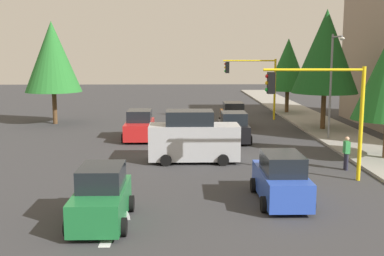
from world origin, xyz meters
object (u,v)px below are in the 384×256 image
Objects in this scene: tree_roadside_mid at (326,52)px; car_blue at (281,180)px; traffic_signal_far_left at (253,77)px; tree_roadside_far at (288,65)px; car_green at (102,198)px; car_red at (140,126)px; car_black at (233,128)px; pedestrian_crossing at (346,152)px; traffic_signal_near_left at (321,100)px; tree_opposite_side at (52,57)px; delivery_van_silver at (193,138)px; street_lamp_curbside at (333,75)px; car_orange at (233,116)px.

car_blue is (17.05, -6.73, -4.98)m from tree_roadside_mid.
traffic_signal_far_left reaches higher than car_blue.
car_green is (29.23, -12.90, -3.77)m from tree_roadside_far.
car_red is at bearing -44.52° from traffic_signal_far_left.
tree_roadside_mid is 2.32× the size of car_black.
pedestrian_crossing is at bearing 51.47° from car_red.
car_black and car_blue have the same top height.
traffic_signal_far_left is 1.01× the size of traffic_signal_near_left.
car_green is (23.23, 7.60, -4.57)m from tree_opposite_side.
pedestrian_crossing is (2.03, 7.59, -0.37)m from delivery_van_silver.
car_blue is (12.66, -5.93, -3.45)m from street_lamp_curbside.
tree_opposite_side is at bearing -73.69° from tree_roadside_far.
traffic_signal_far_left is 16.84m from tree_opposite_side.
tree_roadside_mid is 21.38m from tree_opposite_side.
traffic_signal_far_left is 20.00m from traffic_signal_near_left.
car_black is (10.24, -2.83, -2.84)m from traffic_signal_far_left.
traffic_signal_near_left is at bearing -9.18° from tree_roadside_far.
car_red is at bearing -152.95° from delivery_van_silver.
car_blue is (23.05, -2.36, -2.84)m from traffic_signal_far_left.
traffic_signal_near_left is at bearing -0.02° from traffic_signal_far_left.
traffic_signal_far_left is at bearing 96.86° from tree_opposite_side.
delivery_van_silver is 7.61m from car_red.
tree_roadside_mid reaches higher than street_lamp_curbside.
tree_opposite_side reaches higher than car_black.
street_lamp_curbside is 0.84× the size of tree_opposite_side.
car_orange is at bearing 179.50° from car_blue.
tree_roadside_mid is (6.00, 4.37, 2.14)m from traffic_signal_far_left.
tree_roadside_mid is (-14.00, 4.38, 2.17)m from traffic_signal_near_left.
car_red is at bearing -95.25° from street_lamp_curbside.
delivery_van_silver is 9.85m from car_green.
car_red is 6.32m from car_black.
tree_opposite_side is (-8.39, -20.20, 1.11)m from street_lamp_curbside.
street_lamp_curbside is 9.19m from car_orange.
car_red is (13.23, -12.94, -3.77)m from tree_roadside_far.
car_black and car_orange have the same top height.
traffic_signal_near_left is 3.07× the size of pedestrian_crossing.
street_lamp_curbside is 14.40m from car_blue.
car_red is at bearing -44.38° from tree_roadside_far.
traffic_signal_far_left is 1.32× the size of car_orange.
traffic_signal_near_left is at bearing 54.51° from delivery_van_silver.
car_green is at bearing 0.16° from car_red.
street_lamp_curbside is 1.75× the size of car_orange.
car_red is at bearing -76.50° from tree_roadside_mid.
traffic_signal_far_left reaches higher than pedestrian_crossing.
pedestrian_crossing is (7.64, -1.59, -3.44)m from street_lamp_curbside.
traffic_signal_far_left is 1.27× the size of car_blue.
tree_roadside_far is 28.01m from car_blue.
pedestrian_crossing is (12.03, -2.39, -4.97)m from tree_roadside_mid.
tree_opposite_side reaches higher than car_green.
car_blue is at bearing 25.92° from car_red.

